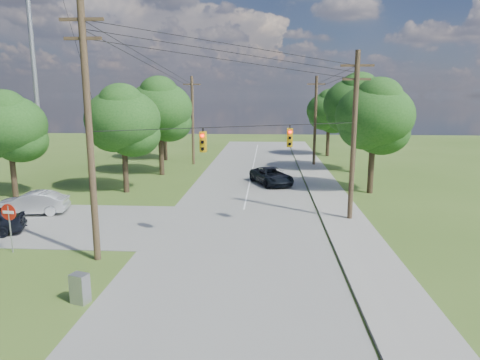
# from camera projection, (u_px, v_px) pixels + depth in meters

# --- Properties ---
(ground) EXTENTS (140.00, 140.00, 0.00)m
(ground) POSITION_uv_depth(u_px,v_px,m) (190.00, 265.00, 20.13)
(ground) COLOR #3D5A1E
(ground) RESTS_ON ground
(main_road) EXTENTS (10.00, 100.00, 0.03)m
(main_road) POSITION_uv_depth(u_px,v_px,m) (239.00, 232.00, 24.90)
(main_road) COLOR gray
(main_road) RESTS_ON ground
(sidewalk_east) EXTENTS (2.60, 100.00, 0.12)m
(sidewalk_east) POSITION_uv_depth(u_px,v_px,m) (356.00, 234.00, 24.46)
(sidewalk_east) COLOR gray
(sidewalk_east) RESTS_ON ground
(pole_sw) EXTENTS (2.00, 0.32, 12.00)m
(pole_sw) POSITION_uv_depth(u_px,v_px,m) (89.00, 131.00, 19.61)
(pole_sw) COLOR brown
(pole_sw) RESTS_ON ground
(pole_ne) EXTENTS (2.00, 0.32, 10.50)m
(pole_ne) POSITION_uv_depth(u_px,v_px,m) (354.00, 135.00, 26.34)
(pole_ne) COLOR brown
(pole_ne) RESTS_ON ground
(pole_north_e) EXTENTS (2.00, 0.32, 10.00)m
(pole_north_e) POSITION_uv_depth(u_px,v_px,m) (315.00, 120.00, 47.95)
(pole_north_e) COLOR brown
(pole_north_e) RESTS_ON ground
(pole_north_w) EXTENTS (2.00, 0.32, 10.00)m
(pole_north_w) POSITION_uv_depth(u_px,v_px,m) (193.00, 120.00, 48.83)
(pole_north_w) COLOR brown
(pole_north_w) RESTS_ON ground
(power_lines) EXTENTS (13.93, 29.62, 4.93)m
(power_lines) POSITION_uv_depth(u_px,v_px,m) (238.00, 76.00, 29.57)
(power_lines) COLOR black
(power_lines) RESTS_ON ground
(traffic_signals) EXTENTS (4.91, 3.27, 1.05)m
(traffic_signals) POSITION_uv_depth(u_px,v_px,m) (249.00, 139.00, 23.24)
(traffic_signals) COLOR #CE9E0C
(traffic_signals) RESTS_ON ground
(tree_w_near) EXTENTS (6.00, 6.00, 8.40)m
(tree_w_near) POSITION_uv_depth(u_px,v_px,m) (123.00, 120.00, 34.18)
(tree_w_near) COLOR #463523
(tree_w_near) RESTS_ON ground
(tree_w_mid) EXTENTS (6.40, 6.40, 9.22)m
(tree_w_mid) POSITION_uv_depth(u_px,v_px,m) (160.00, 109.00, 41.82)
(tree_w_mid) COLOR #463523
(tree_w_mid) RESTS_ON ground
(tree_w_far) EXTENTS (6.00, 6.00, 8.73)m
(tree_w_far) POSITION_uv_depth(u_px,v_px,m) (164.00, 109.00, 51.81)
(tree_w_far) COLOR #463523
(tree_w_far) RESTS_ON ground
(tree_e_near) EXTENTS (6.20, 6.20, 8.81)m
(tree_e_near) POSITION_uv_depth(u_px,v_px,m) (374.00, 116.00, 33.83)
(tree_e_near) COLOR #463523
(tree_e_near) RESTS_ON ground
(tree_e_mid) EXTENTS (6.60, 6.60, 9.64)m
(tree_e_mid) POSITION_uv_depth(u_px,v_px,m) (356.00, 105.00, 43.46)
(tree_e_mid) COLOR #463523
(tree_e_mid) RESTS_ON ground
(tree_e_far) EXTENTS (5.80, 5.80, 8.32)m
(tree_e_far) POSITION_uv_depth(u_px,v_px,m) (329.00, 111.00, 55.46)
(tree_e_far) COLOR #463523
(tree_e_far) RESTS_ON ground
(tree_cross_n) EXTENTS (5.60, 5.60, 7.91)m
(tree_cross_n) POSITION_uv_depth(u_px,v_px,m) (8.00, 126.00, 32.31)
(tree_cross_n) COLOR #463523
(tree_cross_n) RESTS_ON ground
(car_cross_silver) EXTENTS (4.79, 2.36, 1.51)m
(car_cross_silver) POSITION_uv_depth(u_px,v_px,m) (32.00, 203.00, 28.48)
(car_cross_silver) COLOR silver
(car_cross_silver) RESTS_ON cross_road
(car_main_north) EXTENTS (4.40, 5.89, 1.49)m
(car_main_north) POSITION_uv_depth(u_px,v_px,m) (271.00, 176.00, 38.22)
(car_main_north) COLOR black
(car_main_north) RESTS_ON main_road
(control_cabinet) EXTENTS (0.76, 0.64, 1.17)m
(control_cabinet) POSITION_uv_depth(u_px,v_px,m) (80.00, 288.00, 16.32)
(control_cabinet) COLOR #95979A
(control_cabinet) RESTS_ON ground
(do_not_enter_sign) EXTENTS (0.84, 0.16, 2.54)m
(do_not_enter_sign) POSITION_uv_depth(u_px,v_px,m) (9.00, 218.00, 21.34)
(do_not_enter_sign) COLOR #95979A
(do_not_enter_sign) RESTS_ON ground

